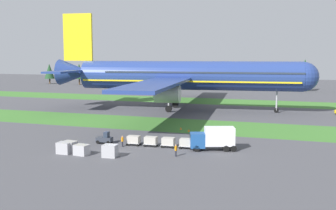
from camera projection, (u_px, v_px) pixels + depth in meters
ground_plane at (115, 154)px, 61.47m from camera, size 400.00×400.00×0.00m
grass_strip_near at (172, 125)px, 86.77m from camera, size 320.00×16.58×0.01m
grass_strip_far at (217, 101)px, 129.22m from camera, size 320.00×16.58×0.01m
airliner at (182, 75)px, 108.16m from camera, size 68.17×84.28×25.48m
baggage_tug at (105, 139)px, 68.37m from camera, size 2.68×1.46×1.97m
cargo_dolly_lead at (134, 140)px, 67.06m from camera, size 2.29×1.64×1.55m
cargo_dolly_second at (151, 141)px, 66.31m from camera, size 2.29×1.64×1.55m
cargo_dolly_third at (168, 142)px, 65.56m from camera, size 2.29×1.64×1.55m
cargo_dolly_fourth at (186, 143)px, 64.81m from camera, size 2.29×1.64×1.55m
catering_truck at (213, 138)px, 63.41m from camera, size 7.32×4.45×3.58m
ground_crew_marshaller at (176, 150)px, 59.78m from camera, size 0.36×0.55×1.74m
ground_crew_loader at (122, 141)px, 66.10m from camera, size 0.36×0.52×1.74m
uld_container_0 at (70, 147)px, 62.17m from camera, size 2.17×1.82×1.71m
uld_container_1 at (64, 148)px, 61.48m from camera, size 2.01×1.61×1.70m
uld_container_2 at (110, 151)px, 59.35m from camera, size 2.13×1.76×1.80m
uld_container_3 at (82, 150)px, 60.56m from camera, size 2.16×1.81×1.53m
taxiway_marker_0 at (189, 130)px, 78.91m from camera, size 0.44×0.44×0.45m
taxiway_marker_1 at (181, 128)px, 81.21m from camera, size 0.44×0.44×0.45m
distant_tree_line at (239, 73)px, 173.52m from camera, size 195.57×9.80×12.67m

